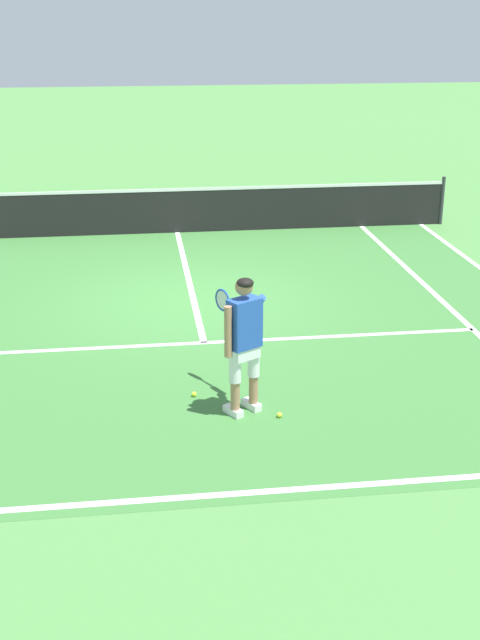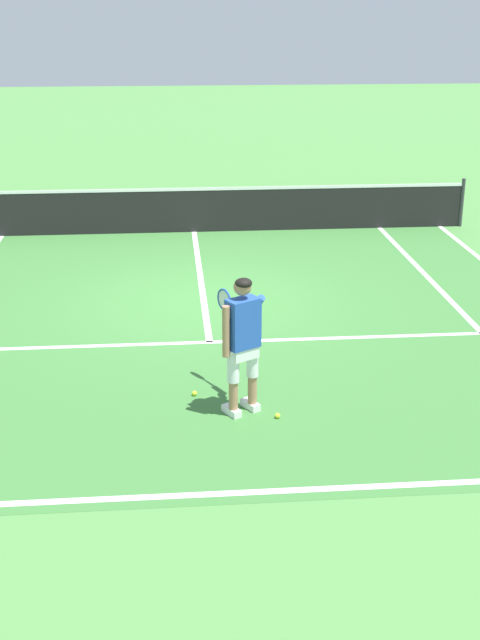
% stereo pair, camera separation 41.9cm
% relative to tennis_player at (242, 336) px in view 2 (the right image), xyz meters
% --- Properties ---
extents(ground_plane, '(80.00, 80.00, 0.00)m').
position_rel_tennis_player_xyz_m(ground_plane, '(-0.28, 4.13, -0.99)').
color(ground_plane, '#477F3D').
extents(court_inner_surface, '(10.98, 10.87, 0.00)m').
position_rel_tennis_player_xyz_m(court_inner_surface, '(-0.28, 3.42, -0.99)').
color(court_inner_surface, '#387033').
rests_on(court_inner_surface, ground).
extents(line_baseline, '(10.98, 0.10, 0.01)m').
position_rel_tennis_player_xyz_m(line_baseline, '(-0.28, -1.81, -0.99)').
color(line_baseline, white).
rests_on(line_baseline, ground).
extents(line_service, '(8.23, 0.10, 0.01)m').
position_rel_tennis_player_xyz_m(line_service, '(-0.28, 2.26, -0.99)').
color(line_service, white).
rests_on(line_service, ground).
extents(line_centre_service, '(0.10, 6.40, 0.01)m').
position_rel_tennis_player_xyz_m(line_centre_service, '(-0.28, 5.46, -0.99)').
color(line_centre_service, white).
rests_on(line_centre_service, ground).
extents(line_singles_right, '(0.10, 10.47, 0.01)m').
position_rel_tennis_player_xyz_m(line_singles_right, '(3.84, 3.42, -0.99)').
color(line_singles_right, white).
rests_on(line_singles_right, ground).
extents(tennis_net, '(11.96, 0.08, 1.07)m').
position_rel_tennis_player_xyz_m(tennis_net, '(-0.28, 8.66, -0.49)').
color(tennis_net, '#333338').
rests_on(tennis_net, ground).
extents(tennis_player, '(0.55, 1.22, 1.71)m').
position_rel_tennis_player_xyz_m(tennis_player, '(0.00, 0.00, 0.00)').
color(tennis_player, white).
rests_on(tennis_player, ground).
extents(tennis_ball_near_feet, '(0.07, 0.07, 0.07)m').
position_rel_tennis_player_xyz_m(tennis_ball_near_feet, '(-0.56, 0.49, -0.96)').
color(tennis_ball_near_feet, '#CCE02D').
rests_on(tennis_ball_near_feet, ground).
extents(tennis_ball_by_baseline, '(0.07, 0.07, 0.07)m').
position_rel_tennis_player_xyz_m(tennis_ball_by_baseline, '(0.41, -0.22, -0.96)').
color(tennis_ball_by_baseline, '#CCE02D').
rests_on(tennis_ball_by_baseline, ground).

